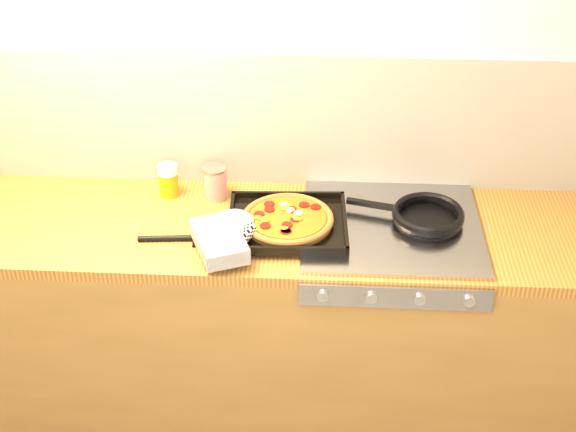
# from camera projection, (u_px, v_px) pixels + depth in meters

# --- Properties ---
(room_shell) EXTENTS (3.20, 3.20, 3.20)m
(room_shell) POSITION_uv_depth(u_px,v_px,m) (265.00, 121.00, 2.84)
(room_shell) COLOR white
(room_shell) RESTS_ON ground
(counter_run) EXTENTS (3.20, 0.62, 0.90)m
(counter_run) POSITION_uv_depth(u_px,v_px,m) (262.00, 325.00, 2.98)
(counter_run) COLOR olive
(counter_run) RESTS_ON ground
(stovetop) EXTENTS (0.60, 0.56, 0.02)m
(stovetop) POSITION_uv_depth(u_px,v_px,m) (391.00, 227.00, 2.71)
(stovetop) COLOR #9D9EA2
(stovetop) RESTS_ON counter_run
(pizza_on_tray) EXTENTS (0.53, 0.47, 0.07)m
(pizza_on_tray) POSITION_uv_depth(u_px,v_px,m) (269.00, 225.00, 2.65)
(pizza_on_tray) COLOR black
(pizza_on_tray) RESTS_ON stovetop
(frying_pan) EXTENTS (0.43, 0.30, 0.04)m
(frying_pan) POSITION_uv_depth(u_px,v_px,m) (426.00, 216.00, 2.71)
(frying_pan) COLOR black
(frying_pan) RESTS_ON stovetop
(tomato_can) EXTENTS (0.11, 0.11, 0.12)m
(tomato_can) POSITION_uv_depth(u_px,v_px,m) (215.00, 182.00, 2.85)
(tomato_can) COLOR #A20D18
(tomato_can) RESTS_ON counter_run
(juice_glass) EXTENTS (0.08, 0.08, 0.12)m
(juice_glass) POSITION_uv_depth(u_px,v_px,m) (168.00, 180.00, 2.86)
(juice_glass) COLOR orange
(juice_glass) RESTS_ON counter_run
(wooden_spoon) EXTENTS (0.30, 0.06, 0.02)m
(wooden_spoon) POSITION_uv_depth(u_px,v_px,m) (309.00, 197.00, 2.86)
(wooden_spoon) COLOR #A38445
(wooden_spoon) RESTS_ON counter_run
(black_spatula) EXTENTS (0.28, 0.09, 0.02)m
(black_spatula) POSITION_uv_depth(u_px,v_px,m) (183.00, 239.00, 2.65)
(black_spatula) COLOR black
(black_spatula) RESTS_ON counter_run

